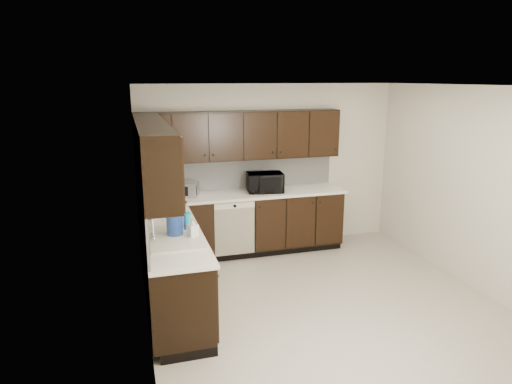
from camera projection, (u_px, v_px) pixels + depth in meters
floor at (319, 299)px, 5.47m from camera, size 4.00×4.00×0.00m
ceiling at (327, 86)px, 4.86m from camera, size 4.00×4.00×0.00m
wall_back at (269, 167)px, 7.03m from camera, size 4.00×0.02×2.50m
wall_left at (142, 213)px, 4.63m from camera, size 0.02×4.00×2.50m
wall_right at (470, 187)px, 5.70m from camera, size 0.02×4.00×2.50m
wall_front at (437, 267)px, 3.30m from camera, size 4.00×0.02×2.50m
lower_cabinets at (218, 244)px, 6.13m from camera, size 3.00×2.80×0.90m
countertop at (217, 208)px, 6.01m from camera, size 3.03×2.83×0.04m
backsplash at (198, 186)px, 6.08m from camera, size 3.00×2.80×0.48m
upper_cabinets at (207, 143)px, 5.86m from camera, size 3.00×2.80×0.70m
dishwasher at (235, 225)px, 6.46m from camera, size 0.58×0.04×0.78m
sink at (175, 244)px, 4.79m from camera, size 0.54×0.82×0.42m
microwave at (265, 182)px, 6.71m from camera, size 0.55×0.41×0.29m
soap_bottle_a at (193, 228)px, 4.80m from camera, size 0.12×0.13×0.21m
soap_bottle_b at (154, 210)px, 5.39m from camera, size 0.10×0.10×0.24m
toaster_oven at (186, 189)px, 6.47m from camera, size 0.40×0.35×0.21m
storage_bin at (160, 198)px, 6.01m from camera, size 0.62×0.54×0.20m
blue_pitcher at (175, 225)px, 4.83m from camera, size 0.23×0.23×0.26m
teal_tumbler at (187, 221)px, 5.08m from camera, size 0.11×0.11×0.19m
paper_towel_roll at (172, 201)px, 5.70m from camera, size 0.16×0.16×0.28m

